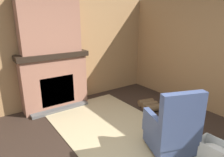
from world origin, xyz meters
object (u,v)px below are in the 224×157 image
object	(u,v)px
oil_lamp_vase	(25,50)
storage_case	(65,48)
laundry_basket	(216,153)
firewood_stack	(149,105)
armchair	(172,131)

from	to	relation	value
oil_lamp_vase	storage_case	size ratio (longest dim) A/B	1.17
laundry_basket	storage_case	distance (m)	3.45
oil_lamp_vase	firewood_stack	bearing A→B (deg)	58.51
oil_lamp_vase	storage_case	bearing A→B (deg)	89.99
firewood_stack	storage_case	bearing A→B (deg)	-134.74
armchair	oil_lamp_vase	distance (m)	3.10
storage_case	armchair	bearing A→B (deg)	10.85
storage_case	firewood_stack	bearing A→B (deg)	45.26
armchair	storage_case	world-z (taller)	storage_case
storage_case	laundry_basket	bearing A→B (deg)	14.96
laundry_basket	firewood_stack	bearing A→B (deg)	163.62
armchair	firewood_stack	bearing A→B (deg)	-12.98
laundry_basket	storage_case	world-z (taller)	storage_case
laundry_basket	storage_case	size ratio (longest dim) A/B	2.10
firewood_stack	storage_case	xyz separation A→B (m)	(-1.35, -1.36, 1.25)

